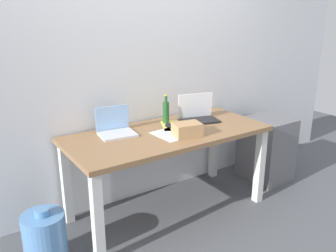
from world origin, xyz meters
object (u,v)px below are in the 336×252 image
object	(u,v)px
computer_mouse	(169,125)
laptop_right	(198,115)
filing_cabinet	(266,148)
desk	(168,143)
cardboard_box	(187,130)
laptop_left	(116,129)
beer_bottle	(166,112)
water_cooler_jug	(45,239)

from	to	relation	value
computer_mouse	laptop_right	bearing A→B (deg)	20.31
laptop_right	filing_cabinet	bearing A→B (deg)	-8.64
desk	cardboard_box	distance (m)	0.24
cardboard_box	filing_cabinet	size ratio (longest dim) A/B	0.33
laptop_left	computer_mouse	size ratio (longest dim) A/B	3.10
beer_bottle	filing_cabinet	bearing A→B (deg)	-11.58
desk	computer_mouse	world-z (taller)	computer_mouse
beer_bottle	filing_cabinet	world-z (taller)	beer_bottle
computer_mouse	water_cooler_jug	size ratio (longest dim) A/B	0.23
beer_bottle	filing_cabinet	distance (m)	1.24
cardboard_box	desk	bearing A→B (deg)	112.97
cardboard_box	filing_cabinet	distance (m)	1.25
beer_bottle	filing_cabinet	xyz separation A→B (m)	(1.10, -0.23, -0.52)
water_cooler_jug	laptop_right	bearing A→B (deg)	8.34
laptop_left	laptop_right	distance (m)	0.79
desk	cardboard_box	world-z (taller)	cardboard_box
computer_mouse	cardboard_box	bearing A→B (deg)	-72.00
laptop_left	cardboard_box	world-z (taller)	laptop_left
laptop_left	filing_cabinet	distance (m)	1.69
laptop_right	water_cooler_jug	distance (m)	1.64
desk	laptop_right	distance (m)	0.44
desk	water_cooler_jug	world-z (taller)	desk
desk	filing_cabinet	world-z (taller)	desk
cardboard_box	filing_cabinet	bearing A→B (deg)	7.61
water_cooler_jug	desk	bearing A→B (deg)	5.78
water_cooler_jug	laptop_left	bearing A→B (deg)	22.65
cardboard_box	laptop_right	bearing A→B (deg)	40.39
laptop_left	cardboard_box	xyz separation A→B (m)	(0.46, -0.36, 0.01)
beer_bottle	computer_mouse	size ratio (longest dim) A/B	2.59
computer_mouse	filing_cabinet	bearing A→B (deg)	12.39
desk	filing_cabinet	distance (m)	1.26
desk	water_cooler_jug	distance (m)	1.20
laptop_right	water_cooler_jug	size ratio (longest dim) A/B	0.87
beer_bottle	cardboard_box	world-z (taller)	beer_bottle
laptop_left	laptop_right	bearing A→B (deg)	-5.72
laptop_left	laptop_right	world-z (taller)	laptop_right
filing_cabinet	laptop_left	bearing A→B (deg)	172.78
computer_mouse	cardboard_box	world-z (taller)	cardboard_box
desk	laptop_right	size ratio (longest dim) A/B	4.51
cardboard_box	water_cooler_jug	bearing A→B (deg)	177.19
desk	computer_mouse	distance (m)	0.17
laptop_left	beer_bottle	world-z (taller)	beer_bottle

